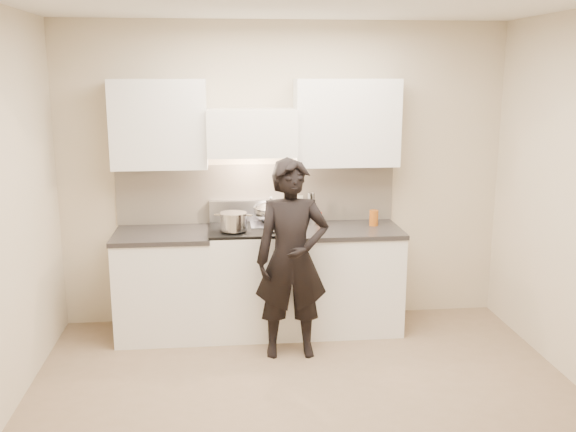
{
  "coord_description": "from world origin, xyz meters",
  "views": [
    {
      "loc": [
        -0.55,
        -3.96,
        2.25
      ],
      "look_at": [
        -0.04,
        1.05,
        1.12
      ],
      "focal_mm": 40.0,
      "sensor_mm": 36.0,
      "label": 1
    }
  ],
  "objects_px": {
    "wok": "(272,212)",
    "person": "(292,259)",
    "stove": "(254,279)",
    "utensil_crock": "(311,214)",
    "counter_right": "(347,278)"
  },
  "relations": [
    {
      "from": "utensil_crock",
      "to": "stove",
      "type": "bearing_deg",
      "value": -159.54
    },
    {
      "from": "utensil_crock",
      "to": "person",
      "type": "height_order",
      "value": "person"
    },
    {
      "from": "stove",
      "to": "counter_right",
      "type": "xyz_separation_m",
      "value": [
        0.83,
        0.0,
        -0.01
      ]
    },
    {
      "from": "stove",
      "to": "person",
      "type": "height_order",
      "value": "person"
    },
    {
      "from": "stove",
      "to": "utensil_crock",
      "type": "xyz_separation_m",
      "value": [
        0.53,
        0.2,
        0.53
      ]
    },
    {
      "from": "counter_right",
      "to": "person",
      "type": "height_order",
      "value": "person"
    },
    {
      "from": "wok",
      "to": "person",
      "type": "bearing_deg",
      "value": -81.29
    },
    {
      "from": "wok",
      "to": "stove",
      "type": "bearing_deg",
      "value": -141.88
    },
    {
      "from": "counter_right",
      "to": "wok",
      "type": "bearing_deg",
      "value": 168.09
    },
    {
      "from": "utensil_crock",
      "to": "person",
      "type": "bearing_deg",
      "value": -109.16
    },
    {
      "from": "utensil_crock",
      "to": "person",
      "type": "relative_size",
      "value": 0.17
    },
    {
      "from": "wok",
      "to": "person",
      "type": "relative_size",
      "value": 0.26
    },
    {
      "from": "counter_right",
      "to": "wok",
      "type": "height_order",
      "value": "wok"
    },
    {
      "from": "person",
      "to": "stove",
      "type": "bearing_deg",
      "value": 118.6
    },
    {
      "from": "person",
      "to": "utensil_crock",
      "type": "bearing_deg",
      "value": 71.65
    }
  ]
}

